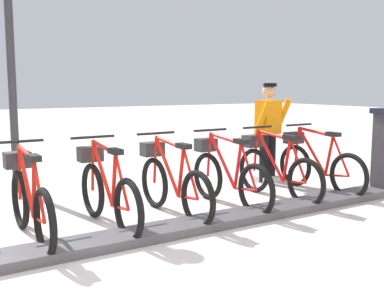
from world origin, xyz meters
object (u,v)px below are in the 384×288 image
(bike_docked_1, at_px, (275,169))
(lamp_post, at_px, (9,31))
(bike_docked_3, at_px, (171,182))
(bike_docked_5, at_px, (29,199))
(bike_docked_2, at_px, (227,175))
(bike_docked_4, at_px, (106,190))
(worker_near_rack, at_px, (269,129))
(bike_docked_0, at_px, (317,164))

(bike_docked_1, bearing_deg, lamp_post, 52.07)
(bike_docked_3, distance_m, bike_docked_5, 1.70)
(bike_docked_3, bearing_deg, lamp_post, 30.05)
(bike_docked_2, bearing_deg, lamp_post, 42.95)
(bike_docked_1, relative_size, bike_docked_4, 1.00)
(worker_near_rack, bearing_deg, lamp_post, 67.90)
(bike_docked_1, xyz_separation_m, bike_docked_2, (0.00, 0.85, 0.00))
(bike_docked_0, xyz_separation_m, bike_docked_2, (0.00, 1.70, 0.00))
(bike_docked_5, bearing_deg, bike_docked_1, -90.00)
(bike_docked_0, xyz_separation_m, bike_docked_5, (0.00, 4.24, 0.00))
(bike_docked_0, xyz_separation_m, bike_docked_3, (0.00, 2.54, 0.00))
(bike_docked_5, distance_m, lamp_post, 3.14)
(bike_docked_4, distance_m, worker_near_rack, 3.35)
(lamp_post, bearing_deg, bike_docked_1, -127.93)
(bike_docked_1, relative_size, bike_docked_2, 1.00)
(bike_docked_1, xyz_separation_m, worker_near_rack, (0.89, -0.64, 0.48))
(bike_docked_1, xyz_separation_m, lamp_post, (2.41, 3.09, 1.99))
(bike_docked_4, relative_size, lamp_post, 0.47)
(bike_docked_0, distance_m, bike_docked_5, 4.24)
(bike_docked_4, xyz_separation_m, bike_docked_5, (0.00, 0.85, 0.00))
(bike_docked_0, bearing_deg, bike_docked_5, 90.00)
(bike_docked_0, bearing_deg, bike_docked_2, 90.00)
(bike_docked_0, relative_size, bike_docked_2, 1.00)
(worker_near_rack, bearing_deg, bike_docked_5, 102.45)
(bike_docked_3, bearing_deg, bike_docked_5, 90.00)
(bike_docked_4, distance_m, lamp_post, 3.17)
(bike_docked_3, relative_size, worker_near_rack, 1.04)
(bike_docked_1, bearing_deg, bike_docked_2, 90.00)
(bike_docked_1, bearing_deg, bike_docked_0, -90.00)
(worker_near_rack, distance_m, lamp_post, 4.30)
(bike_docked_2, distance_m, bike_docked_5, 2.54)
(bike_docked_3, xyz_separation_m, worker_near_rack, (0.89, -2.34, 0.48))
(bike_docked_3, relative_size, bike_docked_4, 1.00)
(bike_docked_1, height_order, bike_docked_2, same)
(bike_docked_2, xyz_separation_m, worker_near_rack, (0.89, -1.49, 0.48))
(bike_docked_1, distance_m, bike_docked_5, 3.39)
(bike_docked_1, xyz_separation_m, bike_docked_3, (0.00, 1.70, 0.00))
(bike_docked_3, distance_m, bike_docked_4, 0.85)
(lamp_post, bearing_deg, bike_docked_3, -149.95)
(bike_docked_4, height_order, lamp_post, lamp_post)
(bike_docked_2, xyz_separation_m, lamp_post, (2.41, 2.24, 1.99))
(bike_docked_0, relative_size, bike_docked_5, 1.00)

